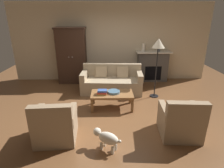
{
  "coord_description": "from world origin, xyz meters",
  "views": [
    {
      "loc": [
        -0.11,
        -4.36,
        2.34
      ],
      "look_at": [
        -0.0,
        0.45,
        0.55
      ],
      "focal_mm": 29.62,
      "sensor_mm": 36.0,
      "label": 1
    }
  ],
  "objects": [
    {
      "name": "armoire",
      "position": [
        -1.4,
        2.22,
        0.99
      ],
      "size": [
        1.06,
        0.57,
        1.97
      ],
      "color": "#382319",
      "rests_on": "ground"
    },
    {
      "name": "floor_lamp",
      "position": [
        1.3,
        0.82,
        1.51
      ],
      "size": [
        0.36,
        0.36,
        1.75
      ],
      "color": "black",
      "rests_on": "ground"
    },
    {
      "name": "mantel_vase_slate",
      "position": [
        1.73,
        2.28,
        1.24
      ],
      "size": [
        0.11,
        0.11,
        0.23
      ],
      "primitive_type": "cylinder",
      "color": "#565B66",
      "rests_on": "fireplace"
    },
    {
      "name": "armchair_near_left",
      "position": [
        -1.14,
        -1.24,
        0.32
      ],
      "size": [
        0.82,
        0.82,
        0.88
      ],
      "color": "#997F60",
      "rests_on": "ground"
    },
    {
      "name": "fruit_bowl",
      "position": [
        0.03,
        0.13,
        0.45
      ],
      "size": [
        0.33,
        0.33,
        0.06
      ],
      "primitive_type": "cylinder",
      "color": "slate",
      "rests_on": "coffee_table"
    },
    {
      "name": "armchair_near_right",
      "position": [
        1.35,
        -1.16,
        0.32
      ],
      "size": [
        0.83,
        0.82,
        0.88
      ],
      "color": "#997F60",
      "rests_on": "ground"
    },
    {
      "name": "coffee_table",
      "position": [
        -0.01,
        0.1,
        0.37
      ],
      "size": [
        1.1,
        0.6,
        0.42
      ],
      "color": "olive",
      "rests_on": "ground"
    },
    {
      "name": "ground_plane",
      "position": [
        0.0,
        0.0,
        0.0
      ],
      "size": [
        9.6,
        9.6,
        0.0
      ],
      "primitive_type": "plane",
      "color": "brown"
    },
    {
      "name": "mantel_vase_cream",
      "position": [
        1.17,
        2.28,
        1.26
      ],
      "size": [
        0.14,
        0.14,
        0.29
      ],
      "primitive_type": "cylinder",
      "color": "beige",
      "rests_on": "fireplace"
    },
    {
      "name": "couch",
      "position": [
        0.01,
        1.27,
        0.32
      ],
      "size": [
        1.97,
        0.97,
        0.86
      ],
      "color": "tan",
      "rests_on": "ground"
    },
    {
      "name": "book_stack",
      "position": [
        -0.27,
        0.04,
        0.48
      ],
      "size": [
        0.26,
        0.2,
        0.12
      ],
      "color": "gold",
      "rests_on": "coffee_table"
    },
    {
      "name": "back_wall",
      "position": [
        0.0,
        2.55,
        1.4
      ],
      "size": [
        7.2,
        0.1,
        2.8
      ],
      "primitive_type": "cube",
      "color": "beige",
      "rests_on": "ground"
    },
    {
      "name": "fireplace",
      "position": [
        1.55,
        2.3,
        0.57
      ],
      "size": [
        1.26,
        0.48,
        1.12
      ],
      "color": "#4C4947",
      "rests_on": "ground"
    },
    {
      "name": "dog",
      "position": [
        -0.14,
        -1.55,
        0.25
      ],
      "size": [
        0.51,
        0.39,
        0.39
      ],
      "color": "beige",
      "rests_on": "ground"
    }
  ]
}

